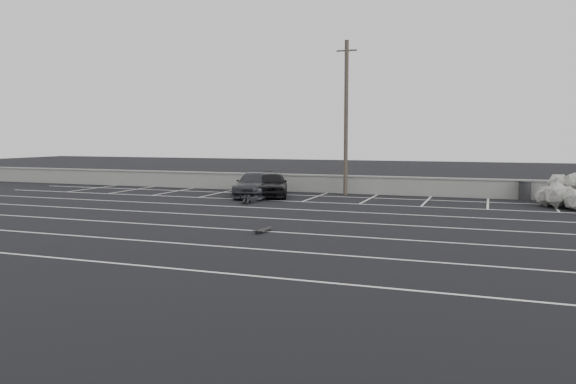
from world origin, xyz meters
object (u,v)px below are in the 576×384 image
at_px(car_left, 272,184).
at_px(trash_bin, 525,191).
at_px(utility_pole, 346,117).
at_px(person, 252,198).
at_px(car_right, 255,185).
at_px(skateboard, 263,230).

height_order(car_left, trash_bin, car_left).
relative_size(utility_pole, person, 4.00).
distance_m(car_right, trash_bin, 14.40).
bearing_deg(person, trash_bin, 18.06).
relative_size(trash_bin, skateboard, 1.15).
distance_m(person, skateboard, 9.14).
height_order(car_right, trash_bin, car_right).
xyz_separation_m(car_left, car_right, (-0.94, -0.22, -0.04)).
distance_m(utility_pole, trash_bin, 10.33).
bearing_deg(person, utility_pole, 50.30).
xyz_separation_m(car_left, skateboard, (3.97, -10.88, -0.63)).
bearing_deg(car_right, car_left, -0.73).
height_order(car_right, person, car_right).
height_order(car_left, car_right, car_left).
relative_size(car_right, skateboard, 5.26).
height_order(trash_bin, person, trash_bin).
bearing_deg(car_left, trash_bin, -6.71).
distance_m(car_left, trash_bin, 13.43).
xyz_separation_m(utility_pole, skateboard, (0.42, -13.41, -4.34)).
height_order(car_right, utility_pole, utility_pole).
relative_size(car_left, person, 1.91).
distance_m(car_left, skateboard, 11.60).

